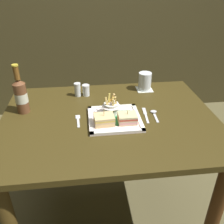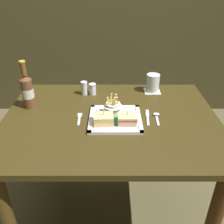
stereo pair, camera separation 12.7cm
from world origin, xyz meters
name	(u,v)px [view 2 (the right image)]	position (x,y,z in m)	size (l,w,h in m)	color
ground_plane	(110,209)	(0.00, 0.00, 0.00)	(6.00, 6.00, 0.00)	brown
dining_table	(110,137)	(0.00, 0.00, 0.60)	(1.13, 0.86, 0.72)	#3C3012
square_plate	(114,119)	(0.02, -0.03, 0.73)	(0.27, 0.27, 0.02)	white
sandwich_half_left	(103,119)	(-0.03, -0.07, 0.76)	(0.10, 0.09, 0.08)	#E4B77E
sandwich_half_right	(126,119)	(0.08, -0.07, 0.76)	(0.09, 0.08, 0.07)	#DDB383
fries_cup	(112,106)	(0.01, 0.02, 0.78)	(0.10, 0.10, 0.11)	silver
beer_bottle	(26,91)	(-0.46, 0.12, 0.82)	(0.07, 0.07, 0.27)	brown
drink_coaster	(151,91)	(0.26, 0.32, 0.73)	(0.10, 0.10, 0.00)	silver
water_glass	(152,84)	(0.26, 0.32, 0.78)	(0.08, 0.08, 0.11)	silver
fork	(78,118)	(-0.16, -0.01, 0.73)	(0.03, 0.12, 0.00)	silver
knife	(147,116)	(0.20, 0.00, 0.73)	(0.03, 0.16, 0.00)	silver
spoon	(156,115)	(0.24, 0.01, 0.73)	(0.03, 0.12, 0.01)	silver
salt_shaker	(83,89)	(-0.16, 0.28, 0.76)	(0.04, 0.04, 0.08)	silver
pepper_shaker	(92,90)	(-0.11, 0.28, 0.76)	(0.04, 0.04, 0.07)	silver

